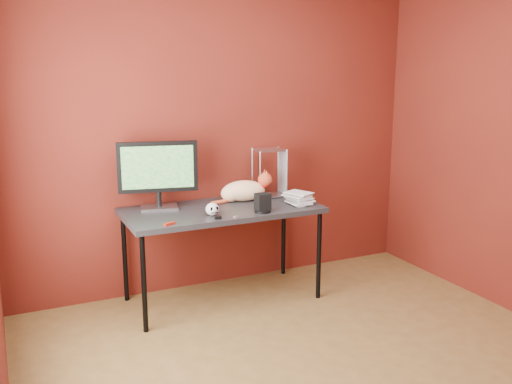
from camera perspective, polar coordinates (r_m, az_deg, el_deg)
name	(u,v)px	position (r m, az deg, el deg)	size (l,w,h in m)	color
room	(339,137)	(3.13, 8.34, 5.43)	(3.52, 3.52, 2.61)	brown
desk	(222,214)	(4.41, -3.44, -2.23)	(1.50, 0.70, 0.75)	black
monitor	(158,172)	(4.36, -9.79, 2.02)	(0.59, 0.25, 0.52)	#A0A0A5
cat	(244,190)	(4.59, -1.20, 0.16)	(0.53, 0.25, 0.25)	orange
skull_mug	(212,209)	(4.16, -4.40, -1.72)	(0.10, 0.10, 0.09)	silver
speaker	(263,204)	(4.24, 0.67, -1.16)	(0.12, 0.12, 0.14)	black
book_stack	(292,141)	(4.40, 3.59, 5.16)	(0.22, 0.25, 1.02)	beige
wire_rack	(269,173)	(4.72, 1.35, 1.95)	(0.25, 0.21, 0.40)	#A0A0A5
pocket_knife	(170,224)	(3.97, -8.64, -3.16)	(0.08, 0.02, 0.02)	maroon
black_gadget	(218,218)	(4.08, -3.82, -2.57)	(0.05, 0.03, 0.02)	black
washer	(236,217)	(4.13, -2.06, -2.49)	(0.04, 0.04, 0.00)	#A0A0A5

